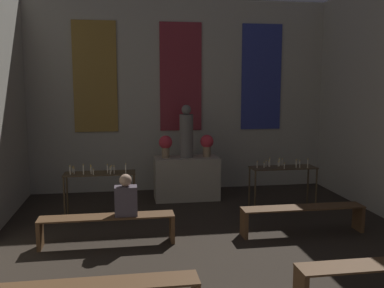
{
  "coord_description": "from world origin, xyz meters",
  "views": [
    {
      "loc": [
        -1.36,
        -0.21,
        2.59
      ],
      "look_at": [
        0.0,
        8.34,
        1.37
      ],
      "focal_mm": 40.0,
      "sensor_mm": 36.0,
      "label": 1
    }
  ],
  "objects_px": {
    "altar": "(186,178)",
    "pew_back_right": "(303,214)",
    "person_seated": "(126,197)",
    "statue": "(186,133)",
    "candle_rack_right": "(283,173)",
    "flower_vase_left": "(166,144)",
    "candle_rack_left": "(100,179)",
    "pew_back_left": "(107,224)",
    "flower_vase_right": "(207,143)"
  },
  "relations": [
    {
      "from": "altar",
      "to": "pew_back_right",
      "type": "relative_size",
      "value": 0.66
    },
    {
      "from": "person_seated",
      "to": "statue",
      "type": "bearing_deg",
      "value": 62.11
    },
    {
      "from": "candle_rack_right",
      "to": "flower_vase_left",
      "type": "bearing_deg",
      "value": 154.25
    },
    {
      "from": "statue",
      "to": "flower_vase_left",
      "type": "distance_m",
      "value": 0.52
    },
    {
      "from": "candle_rack_left",
      "to": "pew_back_left",
      "type": "xyz_separation_m",
      "value": [
        0.19,
        -1.45,
        -0.42
      ]
    },
    {
      "from": "altar",
      "to": "pew_back_left",
      "type": "distance_m",
      "value": 3.06
    },
    {
      "from": "statue",
      "to": "pew_back_left",
      "type": "height_order",
      "value": "statue"
    },
    {
      "from": "flower_vase_left",
      "to": "candle_rack_left",
      "type": "relative_size",
      "value": 0.37
    },
    {
      "from": "pew_back_left",
      "to": "pew_back_right",
      "type": "bearing_deg",
      "value": 0.0
    },
    {
      "from": "person_seated",
      "to": "altar",
      "type": "bearing_deg",
      "value": 62.11
    },
    {
      "from": "altar",
      "to": "candle_rack_left",
      "type": "relative_size",
      "value": 1.06
    },
    {
      "from": "flower_vase_right",
      "to": "candle_rack_right",
      "type": "distance_m",
      "value": 1.84
    },
    {
      "from": "flower_vase_right",
      "to": "pew_back_left",
      "type": "bearing_deg",
      "value": -129.69
    },
    {
      "from": "flower_vase_left",
      "to": "altar",
      "type": "bearing_deg",
      "value": 0.0
    },
    {
      "from": "statue",
      "to": "person_seated",
      "type": "relative_size",
      "value": 1.73
    },
    {
      "from": "candle_rack_right",
      "to": "person_seated",
      "type": "distance_m",
      "value": 3.52
    },
    {
      "from": "pew_back_left",
      "to": "flower_vase_left",
      "type": "bearing_deg",
      "value": 64.98
    },
    {
      "from": "altar",
      "to": "candle_rack_right",
      "type": "relative_size",
      "value": 1.06
    },
    {
      "from": "candle_rack_left",
      "to": "person_seated",
      "type": "distance_m",
      "value": 1.53
    },
    {
      "from": "flower_vase_right",
      "to": "pew_back_right",
      "type": "relative_size",
      "value": 0.23
    },
    {
      "from": "person_seated",
      "to": "pew_back_left",
      "type": "bearing_deg",
      "value": -180.0
    },
    {
      "from": "candle_rack_right",
      "to": "pew_back_left",
      "type": "relative_size",
      "value": 0.63
    },
    {
      "from": "candle_rack_right",
      "to": "pew_back_left",
      "type": "height_order",
      "value": "candle_rack_right"
    },
    {
      "from": "altar",
      "to": "flower_vase_right",
      "type": "height_order",
      "value": "flower_vase_right"
    },
    {
      "from": "flower_vase_left",
      "to": "flower_vase_right",
      "type": "distance_m",
      "value": 0.93
    },
    {
      "from": "statue",
      "to": "flower_vase_right",
      "type": "relative_size",
      "value": 2.35
    },
    {
      "from": "altar",
      "to": "pew_back_left",
      "type": "height_order",
      "value": "altar"
    },
    {
      "from": "person_seated",
      "to": "flower_vase_left",
      "type": "bearing_deg",
      "value": 70.83
    },
    {
      "from": "candle_rack_right",
      "to": "pew_back_left",
      "type": "distance_m",
      "value": 3.82
    },
    {
      "from": "person_seated",
      "to": "candle_rack_left",
      "type": "bearing_deg",
      "value": 108.71
    },
    {
      "from": "flower_vase_left",
      "to": "pew_back_left",
      "type": "height_order",
      "value": "flower_vase_left"
    },
    {
      "from": "pew_back_right",
      "to": "candle_rack_left",
      "type": "bearing_deg",
      "value": 157.56
    },
    {
      "from": "candle_rack_left",
      "to": "person_seated",
      "type": "relative_size",
      "value": 2.0
    },
    {
      "from": "altar",
      "to": "candle_rack_right",
      "type": "height_order",
      "value": "candle_rack_right"
    },
    {
      "from": "altar",
      "to": "flower_vase_left",
      "type": "relative_size",
      "value": 2.88
    },
    {
      "from": "flower_vase_left",
      "to": "pew_back_right",
      "type": "xyz_separation_m",
      "value": [
        2.13,
        -2.57,
        -0.9
      ]
    },
    {
      "from": "altar",
      "to": "candle_rack_right",
      "type": "xyz_separation_m",
      "value": [
        1.84,
        -1.11,
        0.29
      ]
    },
    {
      "from": "candle_rack_left",
      "to": "pew_back_right",
      "type": "bearing_deg",
      "value": -22.44
    },
    {
      "from": "flower_vase_right",
      "to": "altar",
      "type": "bearing_deg",
      "value": 180.0
    },
    {
      "from": "candle_rack_right",
      "to": "pew_back_right",
      "type": "distance_m",
      "value": 1.52
    },
    {
      "from": "flower_vase_left",
      "to": "pew_back_right",
      "type": "relative_size",
      "value": 0.23
    },
    {
      "from": "flower_vase_right",
      "to": "candle_rack_right",
      "type": "xyz_separation_m",
      "value": [
        1.38,
        -1.11,
        -0.48
      ]
    },
    {
      "from": "flower_vase_right",
      "to": "candle_rack_left",
      "type": "height_order",
      "value": "flower_vase_right"
    },
    {
      "from": "flower_vase_left",
      "to": "pew_back_left",
      "type": "relative_size",
      "value": 0.23
    },
    {
      "from": "flower_vase_right",
      "to": "person_seated",
      "type": "xyz_separation_m",
      "value": [
        -1.83,
        -2.57,
        -0.48
      ]
    },
    {
      "from": "candle_rack_left",
      "to": "candle_rack_right",
      "type": "xyz_separation_m",
      "value": [
        3.7,
        0.0,
        0.0
      ]
    },
    {
      "from": "flower_vase_left",
      "to": "person_seated",
      "type": "bearing_deg",
      "value": -109.17
    },
    {
      "from": "candle_rack_left",
      "to": "pew_back_left",
      "type": "distance_m",
      "value": 1.52
    },
    {
      "from": "statue",
      "to": "flower_vase_right",
      "type": "height_order",
      "value": "statue"
    },
    {
      "from": "candle_rack_right",
      "to": "person_seated",
      "type": "relative_size",
      "value": 2.0
    }
  ]
}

